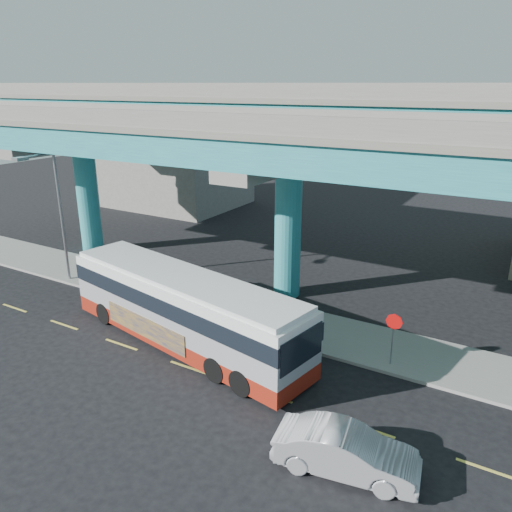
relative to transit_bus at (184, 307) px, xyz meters
The scene contains 10 objects.
ground 2.73m from the transit_bus, 42.70° to the right, with size 120.00×120.00×0.00m, color black.
sidewalk 4.78m from the transit_bus, 71.03° to the left, with size 70.00×4.00×0.15m, color gray.
lane_markings 2.88m from the transit_bus, 48.54° to the right, with size 58.00×0.12×0.01m.
viaduct 10.73m from the transit_bus, 79.55° to the left, with size 52.00×12.40×11.70m.
building_concrete 29.42m from the transit_bus, 129.31° to the left, with size 12.00×10.00×9.00m, color gray.
transit_bus is the anchor object (origin of this frame).
sedan 10.33m from the transit_bus, 22.72° to the right, with size 4.75×2.30×1.50m, color #A6A6AA.
parked_car 9.42m from the transit_bus, 152.31° to the left, with size 4.39×2.43×1.41m, color #323237.
street_lamp 11.91m from the transit_bus, 169.35° to the left, with size 0.50×2.58×7.94m.
stop_sign 9.39m from the transit_bus, 17.71° to the left, with size 0.72×0.08×2.40m.
Camera 1 is at (12.04, -15.09, 11.68)m, focal length 35.00 mm.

